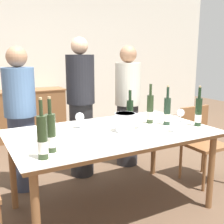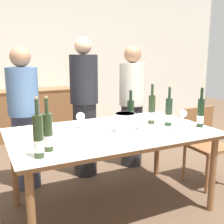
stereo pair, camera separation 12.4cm
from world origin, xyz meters
name	(u,v)px [view 2 (the right image)]	position (x,y,z in m)	size (l,w,h in m)	color
ground_plane	(112,207)	(0.00, 0.00, 0.00)	(12.00, 12.00, 0.00)	brown
back_wall	(40,57)	(0.00, 3.01, 1.40)	(8.00, 0.10, 2.80)	silver
sideboard_cabinet	(26,114)	(-0.35, 2.72, 0.43)	(1.61, 0.46, 0.86)	brown
dining_table	(112,138)	(0.00, 0.00, 0.71)	(1.85, 1.09, 0.78)	brown
ice_bucket	(125,122)	(0.10, -0.06, 0.87)	(0.19, 0.19, 0.17)	silver
wine_bottle_0	(38,138)	(-0.74, -0.38, 0.92)	(0.07, 0.07, 0.42)	#28381E
wine_bottle_1	(152,110)	(0.49, 0.08, 0.92)	(0.07, 0.07, 0.40)	#28381E
wine_bottle_2	(169,112)	(0.59, -0.06, 0.91)	(0.07, 0.07, 0.40)	#1E3323
wine_bottle_3	(48,133)	(-0.65, -0.27, 0.91)	(0.08, 0.08, 0.41)	#28381E
wine_bottle_4	(201,113)	(0.83, -0.24, 0.91)	(0.06, 0.06, 0.40)	black
wine_bottle_5	(130,115)	(0.21, 0.03, 0.90)	(0.06, 0.06, 0.36)	black
wine_glass_0	(41,129)	(-0.65, 0.00, 0.87)	(0.07, 0.07, 0.14)	white
wine_glass_1	(176,121)	(0.49, -0.30, 0.88)	(0.08, 0.08, 0.15)	white
wine_glass_2	(141,119)	(0.28, -0.05, 0.87)	(0.08, 0.08, 0.14)	white
wine_glass_3	(183,114)	(0.80, -0.03, 0.87)	(0.08, 0.08, 0.14)	white
wine_glass_4	(80,117)	(-0.22, 0.24, 0.88)	(0.09, 0.09, 0.15)	white
chair_right_end	(204,139)	(1.22, 0.08, 0.51)	(0.42, 0.42, 0.86)	brown
person_host	(24,119)	(-0.65, 0.84, 0.78)	(0.33, 0.33, 1.55)	#383F56
person_guest_left	(84,108)	(0.05, 0.86, 0.83)	(0.33, 0.33, 1.66)	#262628
person_guest_right	(132,107)	(0.72, 0.88, 0.79)	(0.33, 0.33, 1.57)	#2D2D33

